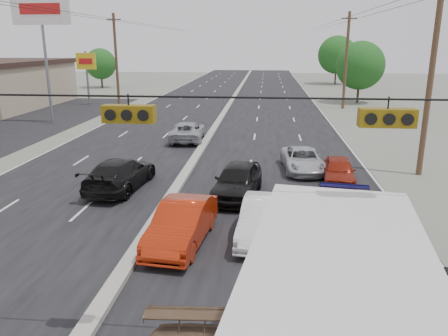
# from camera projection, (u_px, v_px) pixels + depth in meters

# --- Properties ---
(road_surface) EXTENTS (20.00, 160.00, 0.02)m
(road_surface) POSITION_uv_depth(u_px,v_px,m) (219.00, 122.00, 39.05)
(road_surface) COLOR black
(road_surface) RESTS_ON ground
(center_median) EXTENTS (0.50, 160.00, 0.20)m
(center_median) POSITION_uv_depth(u_px,v_px,m) (219.00, 121.00, 39.02)
(center_median) COLOR gray
(center_median) RESTS_ON ground
(parking_lot) EXTENTS (10.00, 42.00, 0.02)m
(parking_lot) POSITION_uv_depth(u_px,v_px,m) (7.00, 129.00, 35.84)
(parking_lot) COLOR black
(parking_lot) RESTS_ON ground
(utility_pole_left_c) EXTENTS (1.60, 0.30, 10.00)m
(utility_pole_left_c) POSITION_uv_depth(u_px,v_px,m) (116.00, 59.00, 48.37)
(utility_pole_left_c) COLOR #422D1E
(utility_pole_left_c) RESTS_ON ground
(utility_pole_right_b) EXTENTS (1.60, 0.30, 10.00)m
(utility_pole_right_b) POSITION_uv_depth(u_px,v_px,m) (431.00, 78.00, 22.13)
(utility_pole_right_b) COLOR #422D1E
(utility_pole_right_b) RESTS_ON ground
(utility_pole_right_c) EXTENTS (1.60, 0.30, 10.00)m
(utility_pole_right_c) POSITION_uv_depth(u_px,v_px,m) (346.00, 60.00, 46.05)
(utility_pole_right_c) COLOR #422D1E
(utility_pole_right_c) RESTS_ON ground
(traffic_signals) EXTENTS (25.00, 0.30, 0.54)m
(traffic_signals) POSITION_uv_depth(u_px,v_px,m) (124.00, 112.00, 8.70)
(traffic_signals) COLOR black
(traffic_signals) RESTS_ON ground
(pole_sign_billboard) EXTENTS (5.00, 0.25, 11.00)m
(pole_sign_billboard) POSITION_uv_depth(u_px,v_px,m) (41.00, 18.00, 36.04)
(pole_sign_billboard) COLOR slate
(pole_sign_billboard) RESTS_ON ground
(pole_sign_far) EXTENTS (2.20, 0.25, 6.00)m
(pole_sign_far) POSITION_uv_depth(u_px,v_px,m) (86.00, 66.00, 48.89)
(pole_sign_far) COLOR slate
(pole_sign_far) RESTS_ON ground
(tree_left_far) EXTENTS (4.80, 4.80, 6.12)m
(tree_left_far) POSITION_uv_depth(u_px,v_px,m) (101.00, 64.00, 68.78)
(tree_left_far) COLOR #382619
(tree_left_far) RESTS_ON ground
(tree_right_mid) EXTENTS (5.60, 5.60, 7.14)m
(tree_right_mid) POSITION_uv_depth(u_px,v_px,m) (360.00, 65.00, 50.82)
(tree_right_mid) COLOR #382619
(tree_right_mid) RESTS_ON ground
(tree_right_far) EXTENTS (6.40, 6.40, 8.16)m
(tree_right_far) POSITION_uv_depth(u_px,v_px,m) (337.00, 55.00, 74.48)
(tree_right_far) COLOR #382619
(tree_right_far) RESTS_ON ground
(box_truck) EXTENTS (3.62, 7.84, 3.83)m
(box_truck) POSITION_uv_depth(u_px,v_px,m) (333.00, 322.00, 7.85)
(box_truck) COLOR black
(box_truck) RESTS_ON ground
(red_sedan) EXTENTS (2.05, 4.67, 1.49)m
(red_sedan) POSITION_uv_depth(u_px,v_px,m) (182.00, 224.00, 15.20)
(red_sedan) COLOR #A6220A
(red_sedan) RESTS_ON ground
(queue_car_a) EXTENTS (2.43, 4.78, 1.56)m
(queue_car_a) POSITION_uv_depth(u_px,v_px,m) (237.00, 181.00, 19.88)
(queue_car_a) COLOR black
(queue_car_a) RESTS_ON ground
(queue_car_b) EXTENTS (1.91, 4.44, 1.42)m
(queue_car_b) POSITION_uv_depth(u_px,v_px,m) (263.00, 219.00, 15.71)
(queue_car_b) COLOR white
(queue_car_b) RESTS_ON ground
(queue_car_c) EXTENTS (2.42, 4.61, 1.24)m
(queue_car_c) POSITION_uv_depth(u_px,v_px,m) (303.00, 160.00, 24.01)
(queue_car_c) COLOR #AFB1B7
(queue_car_c) RESTS_ON ground
(queue_car_d) EXTENTS (2.90, 5.65, 1.57)m
(queue_car_d) POSITION_uv_depth(u_px,v_px,m) (345.00, 228.00, 14.75)
(queue_car_d) COLOR #141053
(queue_car_d) RESTS_ON ground
(queue_car_e) EXTENTS (1.89, 3.95, 1.30)m
(queue_car_e) POSITION_uv_depth(u_px,v_px,m) (339.00, 171.00, 21.87)
(queue_car_e) COLOR maroon
(queue_car_e) RESTS_ON ground
(oncoming_near) EXTENTS (2.56, 5.35, 1.50)m
(oncoming_near) POSITION_uv_depth(u_px,v_px,m) (120.00, 174.00, 20.99)
(oncoming_near) COLOR black
(oncoming_near) RESTS_ON ground
(oncoming_far) EXTENTS (2.63, 5.11, 1.38)m
(oncoming_far) POSITION_uv_depth(u_px,v_px,m) (187.00, 131.00, 31.49)
(oncoming_far) COLOR #95979C
(oncoming_far) RESTS_ON ground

